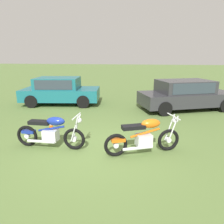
# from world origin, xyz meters

# --- Properties ---
(ground_plane) EXTENTS (120.00, 120.00, 0.00)m
(ground_plane) POSITION_xyz_m (0.00, 0.00, 0.00)
(ground_plane) COLOR #567038
(motorcycle_blue) EXTENTS (2.04, 0.64, 1.02)m
(motorcycle_blue) POSITION_xyz_m (-1.27, -0.10, 0.48)
(motorcycle_blue) COLOR black
(motorcycle_blue) RESTS_ON ground
(motorcycle_orange) EXTENTS (1.99, 1.06, 1.02)m
(motorcycle_orange) POSITION_xyz_m (1.33, -0.02, 0.48)
(motorcycle_orange) COLOR black
(motorcycle_orange) RESTS_ON ground
(car_teal) EXTENTS (4.24, 2.39, 1.43)m
(car_teal) POSITION_xyz_m (-3.23, 5.20, 0.80)
(car_teal) COLOR #19606B
(car_teal) RESTS_ON ground
(car_charcoal) EXTENTS (4.79, 3.27, 1.43)m
(car_charcoal) POSITION_xyz_m (3.24, 5.03, 0.80)
(car_charcoal) COLOR #2D2D33
(car_charcoal) RESTS_ON ground
(traffic_cone) EXTENTS (0.25, 0.25, 0.50)m
(traffic_cone) POSITION_xyz_m (-1.86, 1.14, 0.23)
(traffic_cone) COLOR #EA590F
(traffic_cone) RESTS_ON ground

